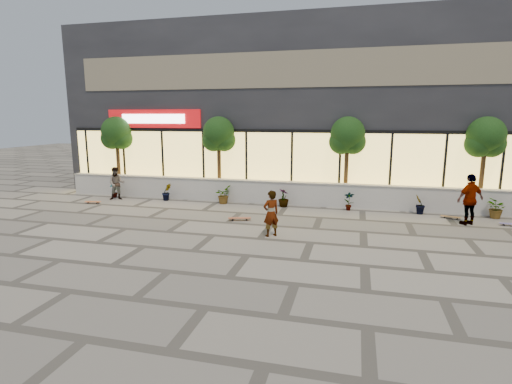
% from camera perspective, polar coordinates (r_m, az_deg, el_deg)
% --- Properties ---
extents(ground, '(80.00, 80.00, 0.00)m').
position_cam_1_polar(ground, '(11.54, -1.35, -9.07)').
color(ground, gray).
rests_on(ground, ground).
extents(planter_wall, '(22.00, 0.42, 1.04)m').
position_cam_1_polar(planter_wall, '(18.02, 4.58, -0.13)').
color(planter_wall, silver).
rests_on(planter_wall, ground).
extents(retail_building, '(24.00, 9.17, 8.50)m').
position_cam_1_polar(retail_building, '(23.13, 7.04, 11.49)').
color(retail_building, '#242429').
rests_on(retail_building, ground).
extents(shrub_a, '(0.43, 0.29, 0.81)m').
position_cam_1_polar(shrub_a, '(20.69, -19.59, 0.36)').
color(shrub_a, black).
rests_on(shrub_a, ground).
extents(shrub_b, '(0.57, 0.57, 0.81)m').
position_cam_1_polar(shrub_b, '(19.29, -12.64, 0.01)').
color(shrub_b, black).
rests_on(shrub_b, ground).
extents(shrub_c, '(0.68, 0.77, 0.81)m').
position_cam_1_polar(shrub_c, '(18.22, -4.74, -0.39)').
color(shrub_c, black).
rests_on(shrub_c, ground).
extents(shrub_d, '(0.64, 0.64, 0.81)m').
position_cam_1_polar(shrub_d, '(17.53, 3.96, -0.82)').
color(shrub_d, black).
rests_on(shrub_d, ground).
extents(shrub_e, '(0.46, 0.35, 0.81)m').
position_cam_1_polar(shrub_e, '(17.27, 13.14, -1.26)').
color(shrub_e, black).
rests_on(shrub_e, ground).
extents(shrub_f, '(0.55, 0.57, 0.81)m').
position_cam_1_polar(shrub_f, '(17.46, 22.36, -1.66)').
color(shrub_f, black).
rests_on(shrub_f, ground).
extents(shrub_g, '(0.77, 0.84, 0.81)m').
position_cam_1_polar(shrub_g, '(18.09, 31.17, -2.01)').
color(shrub_g, black).
rests_on(shrub_g, ground).
extents(tree_west, '(1.60, 1.50, 3.92)m').
position_cam_1_polar(tree_west, '(21.73, -19.30, 7.71)').
color(tree_west, '#4F321C').
rests_on(tree_west, ground).
extents(tree_midwest, '(1.60, 1.50, 3.92)m').
position_cam_1_polar(tree_midwest, '(19.28, -5.36, 7.94)').
color(tree_midwest, '#4F321C').
rests_on(tree_midwest, ground).
extents(tree_mideast, '(1.60, 1.50, 3.92)m').
position_cam_1_polar(tree_mideast, '(18.18, 12.94, 7.56)').
color(tree_mideast, '#4F321C').
rests_on(tree_mideast, ground).
extents(tree_east, '(1.60, 1.50, 3.92)m').
position_cam_1_polar(tree_east, '(18.88, 29.97, 6.51)').
color(tree_east, '#4F321C').
rests_on(tree_east, ground).
extents(skater_center, '(0.67, 0.65, 1.54)m').
position_cam_1_polar(skater_center, '(13.13, 2.16, -3.09)').
color(skater_center, white).
rests_on(skater_center, ground).
extents(skater_left, '(0.94, 0.87, 1.56)m').
position_cam_1_polar(skater_left, '(20.04, -19.29, 1.15)').
color(skater_left, '#9B8A64').
rests_on(skater_left, ground).
extents(skater_right_near, '(1.18, 0.96, 1.88)m').
position_cam_1_polar(skater_right_near, '(16.44, 28.27, -0.96)').
color(skater_right_near, white).
rests_on(skater_right_near, ground).
extents(skateboard_center, '(0.89, 0.45, 0.10)m').
position_cam_1_polar(skateboard_center, '(15.28, -2.37, -3.75)').
color(skateboard_center, brown).
rests_on(skateboard_center, ground).
extents(skateboard_left, '(0.74, 0.32, 0.09)m').
position_cam_1_polar(skateboard_left, '(19.72, -22.31, -1.30)').
color(skateboard_left, '#DD5D29').
rests_on(skateboard_left, ground).
extents(skateboard_right_near, '(0.75, 0.39, 0.09)m').
position_cam_1_polar(skateboard_right_near, '(17.27, 26.07, -3.21)').
color(skateboard_right_near, olive).
rests_on(skateboard_right_near, ground).
extents(skateboard_right_far, '(0.79, 0.27, 0.09)m').
position_cam_1_polar(skateboard_right_far, '(17.20, 32.69, -3.87)').
color(skateboard_right_far, '#554C8C').
rests_on(skateboard_right_far, ground).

